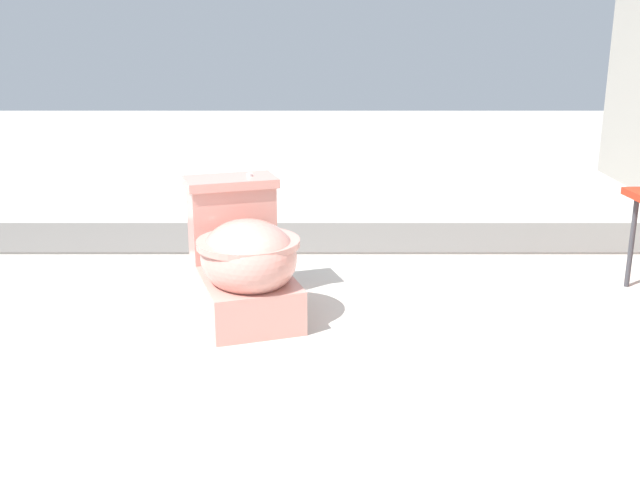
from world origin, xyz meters
TOP-DOWN VIEW (x-y plane):
  - ground_plane at (0.00, 0.00)m, footprint 14.00×14.00m
  - gravel_strip at (-1.11, 0.50)m, footprint 0.56×8.00m
  - toilet at (-0.06, 0.04)m, footprint 0.71×0.54m

SIDE VIEW (x-z plane):
  - ground_plane at x=0.00m, z-range 0.00..0.00m
  - gravel_strip at x=-1.11m, z-range 0.00..0.01m
  - toilet at x=-0.06m, z-range -0.04..0.48m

